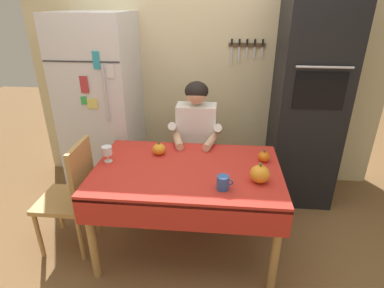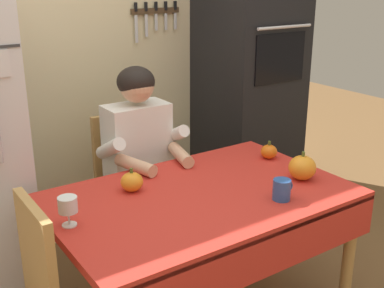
% 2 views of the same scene
% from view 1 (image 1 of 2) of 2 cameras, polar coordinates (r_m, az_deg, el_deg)
% --- Properties ---
extents(ground_plane, '(10.00, 10.00, 0.00)m').
position_cam_1_polar(ground_plane, '(2.72, -1.02, -19.19)').
color(ground_plane, brown).
rests_on(ground_plane, ground).
extents(back_wall_assembly, '(3.70, 0.13, 2.60)m').
position_cam_1_polar(back_wall_assembly, '(3.35, 2.35, 14.64)').
color(back_wall_assembly, beige).
rests_on(back_wall_assembly, ground).
extents(refrigerator, '(0.68, 0.71, 1.80)m').
position_cam_1_polar(refrigerator, '(3.29, -15.99, 6.31)').
color(refrigerator, silver).
rests_on(refrigerator, ground).
extents(wall_oven, '(0.60, 0.64, 2.10)m').
position_cam_1_polar(wall_oven, '(3.17, 20.41, 7.88)').
color(wall_oven, black).
rests_on(wall_oven, ground).
extents(dining_table, '(1.40, 0.90, 0.74)m').
position_cam_1_polar(dining_table, '(2.38, -0.94, -6.42)').
color(dining_table, tan).
rests_on(dining_table, ground).
extents(chair_behind_person, '(0.40, 0.40, 0.93)m').
position_cam_1_polar(chair_behind_person, '(3.14, 0.96, -1.24)').
color(chair_behind_person, tan).
rests_on(chair_behind_person, ground).
extents(seated_person, '(0.47, 0.55, 1.25)m').
position_cam_1_polar(seated_person, '(2.87, 0.69, 1.17)').
color(seated_person, '#38384C').
rests_on(seated_person, ground).
extents(chair_left_side, '(0.40, 0.40, 0.93)m').
position_cam_1_polar(chair_left_side, '(2.66, -20.92, -8.24)').
color(chair_left_side, tan).
rests_on(chair_left_side, ground).
extents(coffee_mug, '(0.11, 0.08, 0.10)m').
position_cam_1_polar(coffee_mug, '(2.09, 5.69, -7.03)').
color(coffee_mug, '#2D569E').
rests_on(coffee_mug, dining_table).
extents(wine_glass, '(0.08, 0.08, 0.13)m').
position_cam_1_polar(wine_glass, '(2.49, -15.25, -1.26)').
color(wine_glass, white).
rests_on(wine_glass, dining_table).
extents(pumpkin_large, '(0.14, 0.14, 0.15)m').
position_cam_1_polar(pumpkin_large, '(2.20, 12.26, -5.37)').
color(pumpkin_large, orange).
rests_on(pumpkin_large, dining_table).
extents(pumpkin_medium, '(0.11, 0.11, 0.11)m').
position_cam_1_polar(pumpkin_medium, '(2.55, -6.02, -0.94)').
color(pumpkin_medium, orange).
rests_on(pumpkin_medium, dining_table).
extents(pumpkin_small, '(0.09, 0.09, 0.10)m').
position_cam_1_polar(pumpkin_small, '(2.50, 12.98, -2.26)').
color(pumpkin_small, orange).
rests_on(pumpkin_small, dining_table).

